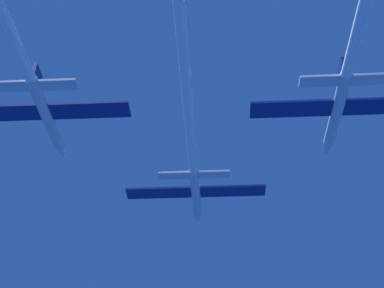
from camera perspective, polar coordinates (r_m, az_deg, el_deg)
jet_lead at (r=62.69m, az=-0.53°, el=5.44°), size 20.79×75.00×3.44m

